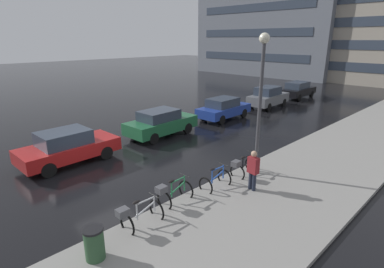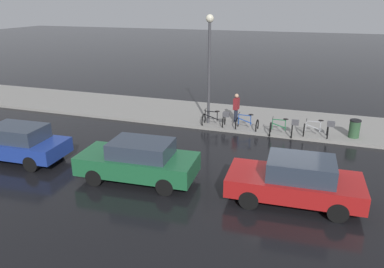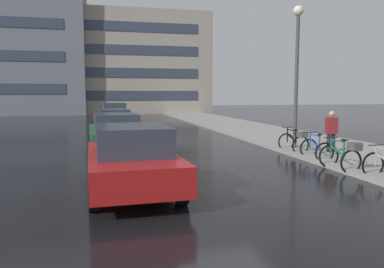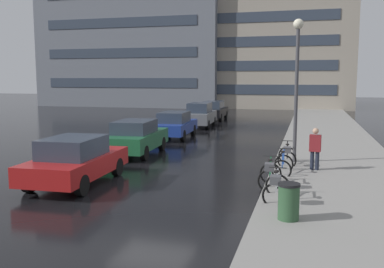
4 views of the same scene
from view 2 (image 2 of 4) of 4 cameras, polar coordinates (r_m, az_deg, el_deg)
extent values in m
plane|color=black|center=(15.42, 13.85, -5.26)|extent=(140.00, 140.00, 0.00)
cube|color=gray|center=(23.63, -9.45, 4.02)|extent=(4.80, 60.00, 0.14)
torus|color=black|center=(19.05, 16.68, 0.50)|extent=(0.71, 0.07, 0.71)
torus|color=black|center=(19.08, 19.92, 0.16)|extent=(0.71, 0.07, 0.71)
cube|color=#ADAFB5|center=(18.98, 18.96, 1.07)|extent=(0.04, 0.04, 0.56)
cube|color=#ADAFB5|center=(18.97, 17.00, 1.24)|extent=(0.04, 0.04, 0.54)
cube|color=#ADAFB5|center=(18.90, 18.05, 1.83)|extent=(0.05, 0.65, 0.04)
cube|color=#ADAFB5|center=(18.99, 18.05, 1.00)|extent=(0.05, 0.74, 0.27)
ellipsoid|color=black|center=(18.89, 19.06, 1.96)|extent=(0.14, 0.26, 0.07)
cylinder|color=black|center=(18.89, 17.09, 2.07)|extent=(0.50, 0.04, 0.03)
cube|color=#4C4C51|center=(18.95, 20.44, 1.44)|extent=(0.29, 0.34, 0.22)
torus|color=black|center=(18.83, 11.85, 0.70)|extent=(0.72, 0.09, 0.71)
torus|color=black|center=(18.80, 14.97, 0.41)|extent=(0.72, 0.09, 0.71)
cube|color=#237042|center=(18.72, 14.03, 1.31)|extent=(0.04, 0.04, 0.56)
cube|color=#237042|center=(18.74, 12.15, 1.51)|extent=(0.04, 0.04, 0.58)
cube|color=#237042|center=(18.65, 13.14, 2.12)|extent=(0.06, 0.62, 0.04)
cube|color=#237042|center=(18.74, 13.15, 1.23)|extent=(0.07, 0.70, 0.25)
ellipsoid|color=black|center=(18.63, 14.10, 2.21)|extent=(0.15, 0.27, 0.07)
cylinder|color=black|center=(18.65, 12.21, 2.41)|extent=(0.50, 0.05, 0.03)
cube|color=#4C4C51|center=(18.66, 15.46, 1.70)|extent=(0.30, 0.35, 0.22)
torus|color=black|center=(19.40, 6.87, 1.53)|extent=(0.70, 0.08, 0.70)
torus|color=black|center=(19.20, 9.88, 1.19)|extent=(0.70, 0.08, 0.70)
cube|color=#234CA8|center=(19.18, 8.94, 2.07)|extent=(0.04, 0.04, 0.54)
cube|color=#234CA8|center=(19.29, 7.12, 2.29)|extent=(0.04, 0.04, 0.56)
cube|color=#234CA8|center=(19.16, 8.06, 2.86)|extent=(0.05, 0.62, 0.04)
cube|color=#234CA8|center=(19.25, 8.09, 2.01)|extent=(0.05, 0.71, 0.26)
ellipsoid|color=black|center=(19.09, 8.98, 2.93)|extent=(0.15, 0.26, 0.07)
cylinder|color=black|center=(19.21, 7.16, 3.15)|extent=(0.50, 0.04, 0.03)
torus|color=black|center=(19.85, 1.78, 2.12)|extent=(0.72, 0.09, 0.72)
torus|color=black|center=(19.61, 4.86, 1.84)|extent=(0.72, 0.09, 0.72)
cube|color=black|center=(19.60, 3.87, 2.66)|extent=(0.04, 0.04, 0.52)
cube|color=black|center=(19.74, 2.02, 2.90)|extent=(0.04, 0.04, 0.59)
cube|color=black|center=(19.60, 2.95, 3.45)|extent=(0.06, 0.65, 0.04)
cube|color=black|center=(19.68, 3.01, 2.59)|extent=(0.06, 0.74, 0.27)
ellipsoid|color=black|center=(19.52, 3.88, 3.48)|extent=(0.15, 0.27, 0.07)
cylinder|color=black|center=(19.65, 2.03, 3.78)|extent=(0.50, 0.05, 0.03)
cube|color=#4C4C51|center=(19.46, 5.24, 2.99)|extent=(0.29, 0.35, 0.22)
cube|color=#AD1919|center=(12.90, 15.25, -7.43)|extent=(2.13, 4.43, 0.61)
cube|color=#2D3847|center=(12.64, 16.29, -5.00)|extent=(1.68, 2.19, 0.63)
cylinder|color=black|center=(12.34, 8.66, -9.85)|extent=(0.25, 0.65, 0.64)
cylinder|color=black|center=(13.87, 9.66, -6.41)|extent=(0.25, 0.65, 0.64)
cylinder|color=black|center=(12.37, 21.34, -11.02)|extent=(0.25, 0.65, 0.64)
cylinder|color=black|center=(13.90, 20.84, -7.45)|extent=(0.25, 0.65, 0.64)
cube|color=#1E6038|center=(14.02, -8.28, -4.49)|extent=(2.11, 4.45, 0.69)
cube|color=#2D3847|center=(13.71, -7.73, -2.20)|extent=(1.65, 2.29, 0.56)
cylinder|color=black|center=(14.07, -14.63, -6.41)|extent=(0.26, 0.65, 0.64)
cylinder|color=black|center=(15.38, -11.62, -3.83)|extent=(0.26, 0.65, 0.64)
cylinder|color=black|center=(13.01, -4.15, -8.00)|extent=(0.26, 0.65, 0.64)
cylinder|color=black|center=(14.43, -1.96, -5.05)|extent=(0.26, 0.65, 0.64)
cube|color=navy|center=(17.25, -25.19, -1.65)|extent=(1.99, 4.31, 0.61)
cube|color=#2D3847|center=(16.95, -25.05, 0.18)|extent=(1.57, 2.27, 0.59)
cylinder|color=black|center=(18.75, -26.55, -1.23)|extent=(0.25, 0.65, 0.64)
cylinder|color=black|center=(15.98, -23.28, -4.19)|extent=(0.25, 0.65, 0.64)
cylinder|color=black|center=(17.13, -20.01, -2.18)|extent=(0.25, 0.65, 0.64)
cylinder|color=#1E2333|center=(20.36, 6.61, 2.60)|extent=(0.14, 0.14, 0.82)
cylinder|color=#1E2333|center=(20.52, 6.77, 2.73)|extent=(0.14, 0.14, 0.82)
cube|color=maroon|center=(20.25, 6.77, 4.59)|extent=(0.43, 0.29, 0.61)
sphere|color=tan|center=(20.14, 6.82, 5.81)|extent=(0.22, 0.22, 0.22)
cylinder|color=#424247|center=(19.49, 2.60, 8.82)|extent=(0.14, 0.14, 5.36)
sphere|color=#F2EACC|center=(19.15, 2.74, 17.19)|extent=(0.40, 0.40, 0.40)
cylinder|color=#2D5133|center=(19.50, 23.48, 0.48)|extent=(0.50, 0.50, 0.95)
cylinder|color=black|center=(19.36, 23.68, 1.89)|extent=(0.52, 0.52, 0.06)
camera|label=1|loc=(25.19, 30.39, 15.20)|focal=28.00mm
camera|label=3|loc=(14.42, 52.82, -4.98)|focal=35.00mm
camera|label=4|loc=(22.52, 50.78, 5.11)|focal=40.00mm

